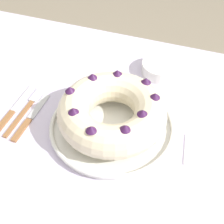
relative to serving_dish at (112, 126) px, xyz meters
The scene contains 8 objects.
dining_table 0.10m from the serving_dish, 145.44° to the left, with size 1.56×0.94×0.73m.
serving_dish is the anchor object (origin of this frame).
bundt_cake 0.06m from the serving_dish, 82.49° to the left, with size 0.30×0.30×0.10m.
fork 0.27m from the serving_dish, behind, with size 0.02×0.21×0.01m.
serving_knife 0.31m from the serving_dish, behind, with size 0.02×0.22×0.01m.
cake_knife 0.24m from the serving_dish, 167.58° to the right, with size 0.02×0.19×0.01m.
side_bowl 0.30m from the serving_dish, 76.80° to the left, with size 0.13×0.13×0.04m, color white.
napkin 0.28m from the serving_dish, ahead, with size 0.15×0.10×0.00m, color white.
Camera 1 is at (0.21, -0.56, 1.40)m, focal length 50.00 mm.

